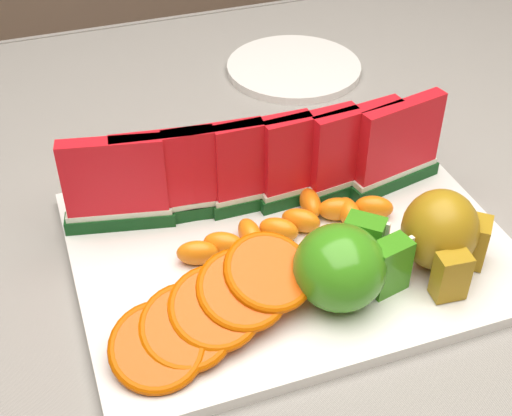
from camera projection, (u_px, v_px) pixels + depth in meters
name	position (u px, v px, depth m)	size (l,w,h in m)	color
table	(195.00, 317.00, 0.75)	(1.40, 0.90, 0.75)	#472516
tablecloth	(192.00, 275.00, 0.71)	(1.53, 1.03, 0.20)	slate
platter	(290.00, 248.00, 0.68)	(0.40, 0.30, 0.01)	silver
apple_cluster	(346.00, 265.00, 0.60)	(0.11, 0.10, 0.07)	#269210
pear_cluster	(443.00, 233.00, 0.62)	(0.09, 0.09, 0.08)	#A25C0E
side_plate	(294.00, 68.00, 0.96)	(0.20, 0.20, 0.01)	silver
watermelon_row	(262.00, 166.00, 0.69)	(0.39, 0.07, 0.10)	#0A3909
orange_fan_front	(215.00, 308.00, 0.57)	(0.20, 0.12, 0.05)	orange
orange_fan_back	(219.00, 160.00, 0.75)	(0.23, 0.09, 0.04)	orange
tangerine_segments	(293.00, 223.00, 0.68)	(0.22, 0.07, 0.02)	#ED581A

